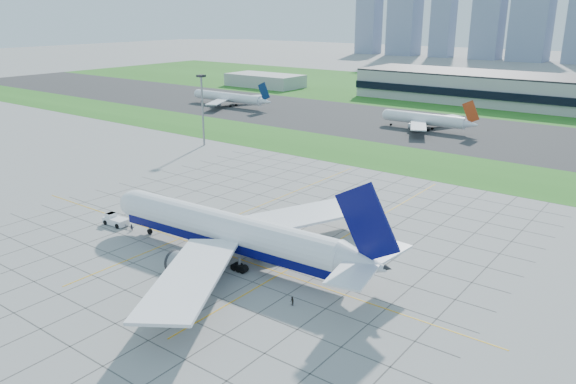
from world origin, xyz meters
name	(u,v)px	position (x,y,z in m)	size (l,w,h in m)	color
ground	(219,247)	(0.00, 0.00, 0.00)	(1400.00, 1400.00, 0.00)	gray
grass_median	(408,160)	(0.00, 90.00, 0.02)	(700.00, 35.00, 0.04)	#26601B
asphalt_taxiway	(468,133)	(0.00, 145.00, 0.03)	(700.00, 75.00, 0.04)	#383838
grass_far	(539,100)	(0.00, 255.00, 0.02)	(700.00, 145.00, 0.04)	#26601B
apron_markings	(255,232)	(0.43, 11.09, 0.02)	(120.00, 130.00, 0.03)	#474744
service_block	(265,80)	(-160.00, 210.00, 4.00)	(50.00, 25.00, 8.00)	#B7B7B2
light_mast	(202,101)	(-70.00, 65.00, 16.18)	(2.50, 2.50, 25.60)	gray
airliner	(230,232)	(5.85, -2.81, 5.76)	(66.93, 67.69, 21.06)	white
pushback_tug	(115,220)	(-28.29, -5.10, 1.13)	(9.19, 3.49, 2.54)	white
crew_near	(132,227)	(-22.08, -5.24, 0.79)	(0.58, 0.38, 1.59)	black
crew_far	(292,301)	(26.90, -10.51, 0.79)	(0.77, 0.60, 1.59)	black
distant_jet_0	(229,97)	(-124.38, 137.01, 4.49)	(49.95, 42.66, 14.08)	white
distant_jet_1	(426,119)	(-16.69, 140.64, 4.49)	(39.88, 42.66, 14.08)	white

